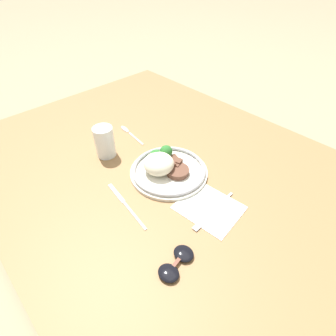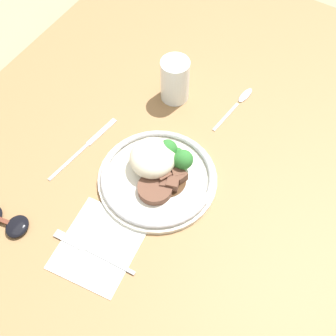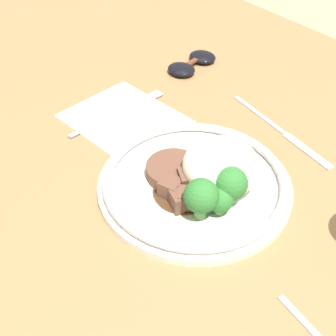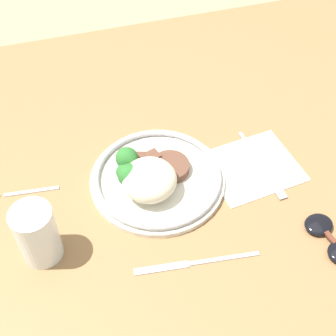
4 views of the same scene
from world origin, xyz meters
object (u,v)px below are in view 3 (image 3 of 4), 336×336
knife (283,133)px  sunglasses (192,63)px  plate (202,179)px  fork (127,109)px

knife → sunglasses: 0.24m
sunglasses → knife: bearing=-16.0°
sunglasses → plate: bearing=-48.9°
plate → fork: 0.21m
fork → knife: 0.24m
fork → knife: size_ratio=0.87×
plate → sunglasses: size_ratio=2.23×
fork → sunglasses: size_ratio=1.61×
plate → knife: size_ratio=1.20×
plate → fork: plate is taller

